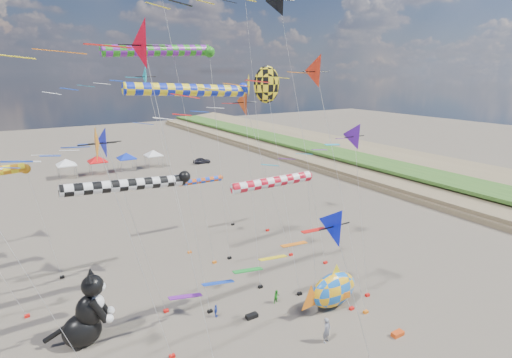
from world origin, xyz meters
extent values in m
cone|color=#5418A1|center=(6.41, 6.99, 13.43)|extent=(1.81, 1.94, 2.00)
cylinder|color=#B2B2B2|center=(7.81, 6.99, 6.71)|extent=(2.81, 0.02, 13.43)
cube|color=black|center=(9.21, 6.99, 0.10)|extent=(0.36, 0.24, 0.20)
cone|color=red|center=(-7.91, 5.56, 18.63)|extent=(2.24, 2.40, 2.48)
cylinder|color=#B2B2B2|center=(-6.45, 5.56, 9.31)|extent=(2.94, 0.02, 18.63)
cylinder|color=#B2B2B2|center=(-12.72, 9.25, 7.06)|extent=(2.76, 0.02, 14.12)
cone|color=#0A0FBC|center=(-7.20, 13.47, 13.31)|extent=(2.04, 2.19, 2.25)
cylinder|color=#B2B2B2|center=(-6.25, 13.47, 6.65)|extent=(1.91, 0.02, 13.31)
cube|color=black|center=(-5.31, 13.47, 0.10)|extent=(0.36, 0.24, 0.20)
cone|color=#0715D3|center=(-1.48, -0.51, 11.39)|extent=(1.71, 1.83, 1.88)
cylinder|color=#B2B2B2|center=(0.32, -0.51, 5.70)|extent=(3.61, 0.02, 11.40)
cylinder|color=#B2B2B2|center=(0.30, 18.68, 11.87)|extent=(2.02, 0.02, 23.75)
cube|color=black|center=(1.29, 18.68, 0.10)|extent=(0.36, 0.24, 0.20)
cone|color=red|center=(3.66, 5.42, 17.53)|extent=(2.08, 2.22, 2.29)
cylinder|color=#B2B2B2|center=(5.49, 5.42, 8.77)|extent=(3.70, 0.02, 17.54)
cube|color=black|center=(7.33, 5.42, 0.10)|extent=(0.36, 0.24, 0.20)
cone|color=#C64011|center=(4.75, 16.17, 15.13)|extent=(2.34, 2.51, 2.58)
cylinder|color=#B2B2B2|center=(6.57, 16.17, 7.56)|extent=(3.68, 0.02, 15.13)
cube|color=black|center=(8.40, 16.17, 0.10)|extent=(0.36, 0.24, 0.20)
cylinder|color=#B2B2B2|center=(8.93, 22.57, 12.61)|extent=(1.93, 0.02, 25.22)
cube|color=black|center=(9.88, 22.57, 0.10)|extent=(0.36, 0.24, 0.20)
cone|color=#16CCDB|center=(-2.86, 21.94, 17.10)|extent=(1.85, 1.98, 2.04)
cylinder|color=#B2B2B2|center=(-1.36, 21.94, 8.55)|extent=(3.02, 0.02, 17.10)
cube|color=black|center=(0.14, 21.94, 0.10)|extent=(0.36, 0.24, 0.20)
cylinder|color=#B2B2B2|center=(8.44, 13.09, 11.41)|extent=(3.43, 0.02, 22.82)
cube|color=black|center=(10.14, 13.09, 0.10)|extent=(0.36, 0.24, 0.20)
cylinder|color=#B2B2B2|center=(-15.29, 18.26, 3.68)|extent=(2.16, 0.02, 7.37)
cube|color=black|center=(-14.22, 18.26, 0.10)|extent=(0.36, 0.24, 0.20)
cone|color=orange|center=(-9.41, 8.50, 14.18)|extent=(1.88, 2.01, 2.07)
cylinder|color=#B2B2B2|center=(-8.05, 8.50, 7.09)|extent=(2.74, 0.02, 14.18)
cube|color=black|center=(-6.69, 8.50, 0.10)|extent=(0.36, 0.24, 0.20)
sphere|color=orange|center=(-12.79, 23.20, 10.05)|extent=(0.78, 0.78, 0.78)
cylinder|color=#B2B2B2|center=(-12.04, 23.20, 5.02)|extent=(1.52, 0.02, 10.05)
cube|color=black|center=(-11.29, 23.20, 0.10)|extent=(0.36, 0.24, 0.20)
cylinder|color=#CF4B0E|center=(3.48, 26.23, 6.00)|extent=(4.84, 0.60, 0.60)
sphere|color=#CF4B0E|center=(5.90, 26.23, 6.00)|extent=(0.63, 0.63, 0.63)
cylinder|color=#B2B2B2|center=(6.65, 26.23, 3.00)|extent=(1.52, 0.02, 6.01)
cube|color=black|center=(7.40, 26.23, 0.10)|extent=(0.36, 0.24, 0.20)
cylinder|color=black|center=(-7.80, 11.68, 10.77)|extent=(7.55, 0.75, 0.75)
sphere|color=black|center=(-4.03, 11.68, 10.77)|extent=(0.78, 0.78, 0.78)
cylinder|color=#B2B2B2|center=(-3.28, 11.68, 5.38)|extent=(1.52, 0.02, 10.77)
cube|color=black|center=(-2.53, 11.68, 0.10)|extent=(0.36, 0.24, 0.20)
cylinder|color=red|center=(1.09, 8.87, 10.30)|extent=(5.98, 0.71, 0.71)
sphere|color=red|center=(4.07, 8.87, 10.30)|extent=(0.74, 0.74, 0.74)
cylinder|color=#B2B2B2|center=(4.82, 8.87, 5.15)|extent=(1.52, 0.02, 10.31)
cube|color=black|center=(5.57, 8.87, 0.10)|extent=(0.36, 0.24, 0.20)
cylinder|color=#1227B9|center=(-3.12, 12.63, 16.32)|extent=(8.38, 0.79, 0.79)
sphere|color=#1227B9|center=(1.07, 12.63, 16.32)|extent=(0.83, 0.83, 0.83)
cylinder|color=#B2B2B2|center=(1.82, 12.63, 8.16)|extent=(1.52, 0.02, 16.32)
cube|color=black|center=(2.57, 12.63, 0.10)|extent=(0.36, 0.24, 0.20)
cylinder|color=#258B19|center=(-2.89, 18.72, 19.04)|extent=(8.61, 0.86, 0.86)
sphere|color=#258B19|center=(1.41, 18.72, 19.04)|extent=(0.90, 0.90, 0.90)
cylinder|color=#B2B2B2|center=(2.16, 18.72, 9.52)|extent=(1.52, 0.02, 19.04)
cube|color=black|center=(2.91, 18.72, 0.10)|extent=(0.36, 0.24, 0.20)
ellipsoid|color=yellow|center=(2.70, 12.05, 16.58)|extent=(2.20, 0.40, 2.64)
cone|color=yellow|center=(1.20, 12.05, 16.58)|extent=(0.12, 1.80, 1.80)
cylinder|color=#B2B2B2|center=(3.70, 11.05, 8.29)|extent=(2.03, 2.03, 16.58)
cube|color=black|center=(4.70, 10.05, 0.10)|extent=(0.36, 0.24, 0.20)
ellipsoid|color=blue|center=(5.76, 7.30, 1.50)|extent=(4.20, 1.89, 2.73)
cone|color=orange|center=(3.39, 7.30, 1.50)|extent=(2.01, 0.23, 2.01)
cone|color=yellow|center=(5.94, 7.30, 2.86)|extent=(1.46, 0.18, 1.46)
cylinder|color=#B2B2B2|center=(6.80, 6.80, 0.52)|extent=(0.14, 1.03, 1.07)
cube|color=red|center=(6.76, 6.30, 0.10)|extent=(0.36, 0.24, 0.20)
imported|color=gray|center=(2.61, 4.49, 0.89)|extent=(0.75, 0.60, 1.79)
imported|color=#208D20|center=(2.47, 10.10, 0.54)|extent=(0.57, 0.47, 1.07)
imported|color=#2C48B9|center=(-2.39, 10.96, 0.48)|extent=(0.57, 0.57, 0.97)
cube|color=black|center=(-0.22, 9.43, 0.15)|extent=(0.90, 0.44, 0.30)
cube|color=#D54412|center=(7.19, 2.39, 0.15)|extent=(0.90, 0.44, 0.30)
cube|color=white|center=(-6.00, 60.00, 2.25)|extent=(3.00, 3.00, 0.15)
pyramid|color=white|center=(-6.00, 60.00, 3.30)|extent=(4.20, 4.20, 1.00)
cylinder|color=#999999|center=(-7.30, 58.70, 1.10)|extent=(0.08, 0.08, 2.20)
cylinder|color=#999999|center=(-4.70, 58.70, 1.10)|extent=(0.08, 0.08, 2.20)
cylinder|color=#999999|center=(-7.30, 61.30, 1.10)|extent=(0.08, 0.08, 2.20)
cylinder|color=#999999|center=(-4.70, 61.30, 1.10)|extent=(0.08, 0.08, 2.20)
cube|color=red|center=(-1.00, 60.00, 2.25)|extent=(3.00, 3.00, 0.15)
pyramid|color=red|center=(-1.00, 60.00, 3.30)|extent=(4.20, 4.20, 1.00)
cylinder|color=#999999|center=(-2.30, 58.70, 1.10)|extent=(0.08, 0.08, 2.20)
cylinder|color=#999999|center=(0.30, 58.70, 1.10)|extent=(0.08, 0.08, 2.20)
cylinder|color=#999999|center=(-2.30, 61.30, 1.10)|extent=(0.08, 0.08, 2.20)
cylinder|color=#999999|center=(0.30, 61.30, 1.10)|extent=(0.08, 0.08, 2.20)
cube|color=#132DBF|center=(4.00, 60.00, 2.25)|extent=(3.00, 3.00, 0.15)
pyramid|color=#132DBF|center=(4.00, 60.00, 3.30)|extent=(4.20, 4.20, 1.00)
cylinder|color=#999999|center=(2.70, 58.70, 1.10)|extent=(0.08, 0.08, 2.20)
cylinder|color=#999999|center=(5.30, 58.70, 1.10)|extent=(0.08, 0.08, 2.20)
cylinder|color=#999999|center=(2.70, 61.30, 1.10)|extent=(0.08, 0.08, 2.20)
cylinder|color=#999999|center=(5.30, 61.30, 1.10)|extent=(0.08, 0.08, 2.20)
cube|color=white|center=(9.00, 60.00, 2.25)|extent=(3.00, 3.00, 0.15)
pyramid|color=white|center=(9.00, 60.00, 3.30)|extent=(4.20, 4.20, 1.00)
cylinder|color=#999999|center=(7.70, 58.70, 1.10)|extent=(0.08, 0.08, 2.20)
cylinder|color=#999999|center=(10.30, 58.70, 1.10)|extent=(0.08, 0.08, 2.20)
cylinder|color=#999999|center=(7.70, 61.30, 1.10)|extent=(0.08, 0.08, 2.20)
cylinder|color=#999999|center=(10.30, 61.30, 1.10)|extent=(0.08, 0.08, 2.20)
imported|color=#26262D|center=(17.91, 58.00, 0.58)|extent=(3.46, 1.57, 1.15)
camera|label=1|loc=(-13.51, -12.47, 17.50)|focal=28.00mm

